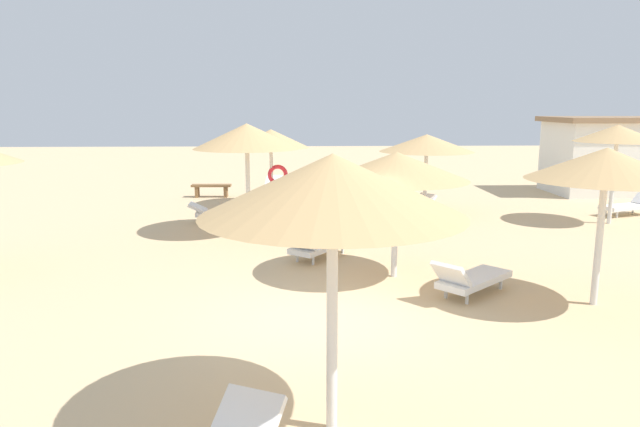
{
  "coord_description": "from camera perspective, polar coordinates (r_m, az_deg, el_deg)",
  "views": [
    {
      "loc": [
        -0.47,
        -9.0,
        3.5
      ],
      "look_at": [
        0.0,
        3.0,
        1.2
      ],
      "focal_mm": 31.95,
      "sensor_mm": 36.0,
      "label": 1
    }
  ],
  "objects": [
    {
      "name": "lounger_4",
      "position": [
        20.81,
        28.55,
        0.72
      ],
      "size": [
        1.99,
        1.22,
        0.74
      ],
      "color": "white",
      "rests_on": "ground"
    },
    {
      "name": "parasol_6",
      "position": [
        15.57,
        -7.34,
        7.67
      ],
      "size": [
        2.9,
        2.9,
        3.01
      ],
      "color": "silver",
      "rests_on": "ground"
    },
    {
      "name": "lounger_0",
      "position": [
        11.0,
        14.85,
        -6.32
      ],
      "size": [
        1.82,
        1.72,
        0.78
      ],
      "color": "white",
      "rests_on": "ground"
    },
    {
      "name": "lounger_2",
      "position": [
        22.31,
        -5.08,
        2.6
      ],
      "size": [
        1.03,
        1.98,
        0.72
      ],
      "color": "white",
      "rests_on": "ground"
    },
    {
      "name": "beach_cabana",
      "position": [
        25.43,
        26.69,
        5.27
      ],
      "size": [
        4.51,
        3.38,
        3.03
      ],
      "color": "white",
      "rests_on": "ground"
    },
    {
      "name": "parasol_5",
      "position": [
        5.75,
        1.27,
        2.78
      ],
      "size": [
        2.74,
        2.74,
        3.02
      ],
      "color": "silver",
      "rests_on": "ground"
    },
    {
      "name": "parasol_4",
      "position": [
        18.83,
        27.64,
        7.08
      ],
      "size": [
        2.43,
        2.43,
        2.93
      ],
      "color": "silver",
      "rests_on": "ground"
    },
    {
      "name": "parasol_0",
      "position": [
        10.87,
        26.75,
        4.4
      ],
      "size": [
        2.66,
        2.66,
        2.79
      ],
      "color": "silver",
      "rests_on": "ground"
    },
    {
      "name": "ground_plane",
      "position": [
        9.67,
        0.7,
        -10.38
      ],
      "size": [
        80.0,
        80.0,
        0.0
      ],
      "primitive_type": "plane",
      "color": "#D1B284"
    },
    {
      "name": "lounger_3",
      "position": [
        17.91,
        9.07,
        0.47
      ],
      "size": [
        1.88,
        1.67,
        0.72
      ],
      "color": "white",
      "rests_on": "ground"
    },
    {
      "name": "bench_0",
      "position": [
        21.09,
        3.42,
        2.22
      ],
      "size": [
        1.54,
        0.63,
        0.49
      ],
      "color": "brown",
      "rests_on": "ground"
    },
    {
      "name": "parasol_1",
      "position": [
        11.51,
        7.67,
        4.7
      ],
      "size": [
        2.92,
        2.92,
        2.58
      ],
      "color": "silver",
      "rests_on": "ground"
    },
    {
      "name": "bench_1",
      "position": [
        22.27,
        -10.82,
        2.51
      ],
      "size": [
        1.51,
        0.43,
        0.49
      ],
      "color": "brown",
      "rests_on": "ground"
    },
    {
      "name": "lounger_6",
      "position": [
        17.44,
        -9.98,
        0.13
      ],
      "size": [
        1.94,
        0.73,
        0.61
      ],
      "color": "white",
      "rests_on": "ground"
    },
    {
      "name": "parasol_2",
      "position": [
        19.82,
        -4.93,
        7.42
      ],
      "size": [
        2.66,
        2.66,
        2.67
      ],
      "color": "silver",
      "rests_on": "ground"
    },
    {
      "name": "lounger_1",
      "position": [
        13.09,
        -0.3,
        -3.24
      ],
      "size": [
        1.66,
        1.9,
        0.69
      ],
      "color": "white",
      "rests_on": "ground"
    },
    {
      "name": "parasol_3",
      "position": [
        18.86,
        10.64,
        6.93
      ],
      "size": [
        3.07,
        3.07,
        2.56
      ],
      "color": "silver",
      "rests_on": "ground"
    }
  ]
}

